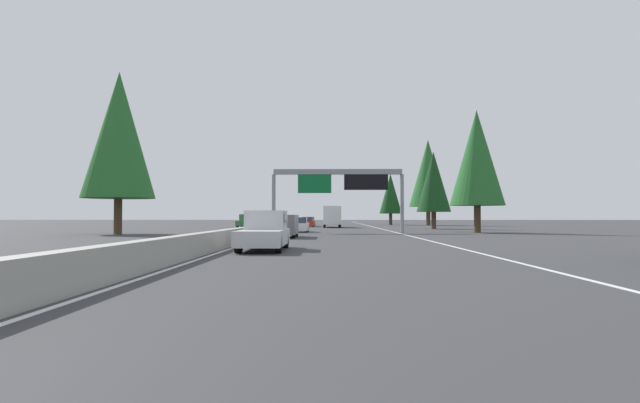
{
  "coord_description": "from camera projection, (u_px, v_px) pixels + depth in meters",
  "views": [
    {
      "loc": [
        -3.42,
        -5.07,
        1.6
      ],
      "look_at": [
        48.9,
        -4.14,
        3.02
      ],
      "focal_mm": 30.13,
      "sensor_mm": 36.0,
      "label": 1
    }
  ],
  "objects": [
    {
      "name": "ground_plane",
      "position": [
        287.0,
        230.0,
        63.43
      ],
      "size": [
        320.0,
        320.0,
        0.0
      ],
      "primitive_type": "plane",
      "color": "#38383A"
    },
    {
      "name": "shoulder_stripe_right",
      "position": [
        377.0,
        228.0,
        73.22
      ],
      "size": [
        160.0,
        0.16,
        0.01
      ],
      "primitive_type": "cube",
      "color": "silver",
      "rests_on": "ground"
    },
    {
      "name": "conifer_left_near",
      "position": [
        119.0,
        135.0,
        47.46
      ],
      "size": [
        6.36,
        6.36,
        14.44
      ],
      "color": "#4C3823",
      "rests_on": "ground"
    },
    {
      "name": "box_truck_far_center",
      "position": [
        332.0,
        216.0,
        75.58
      ],
      "size": [
        8.5,
        2.4,
        2.95
      ],
      "color": "white",
      "rests_on": "ground"
    },
    {
      "name": "shoulder_stripe_median",
      "position": [
        294.0,
        228.0,
        73.42
      ],
      "size": [
        160.0,
        0.16,
        0.01
      ],
      "primitive_type": "cube",
      "color": "silver",
      "rests_on": "ground"
    },
    {
      "name": "sedan_near_right",
      "position": [
        310.0,
        222.0,
        86.42
      ],
      "size": [
        4.4,
        1.8,
        1.47
      ],
      "color": "#AD931E",
      "rests_on": "ground"
    },
    {
      "name": "conifer_right_mid",
      "position": [
        434.0,
        182.0,
        66.96
      ],
      "size": [
        4.25,
        4.25,
        9.67
      ],
      "color": "#4C3823",
      "rests_on": "ground"
    },
    {
      "name": "median_barrier",
      "position": [
        295.0,
        223.0,
        83.44
      ],
      "size": [
        180.0,
        0.56,
        0.9
      ],
      "primitive_type": "cube",
      "color": "#9E9B93",
      "rests_on": "ground"
    },
    {
      "name": "minivan_distant_a",
      "position": [
        284.0,
        225.0,
        40.12
      ],
      "size": [
        5.0,
        1.95,
        1.69
      ],
      "color": "slate",
      "rests_on": "ground"
    },
    {
      "name": "conifer_right_near",
      "position": [
        477.0,
        158.0,
        51.97
      ],
      "size": [
        5.25,
        5.25,
        11.93
      ],
      "color": "#4C3823",
      "rests_on": "ground"
    },
    {
      "name": "oncoming_near",
      "position": [
        246.0,
        221.0,
        74.95
      ],
      "size": [
        5.6,
        2.0,
        1.86
      ],
      "rotation": [
        0.0,
        0.0,
        3.14
      ],
      "color": "#2D6B38",
      "rests_on": "ground"
    },
    {
      "name": "conifer_right_far",
      "position": [
        428.0,
        173.0,
        91.59
      ],
      "size": [
        6.46,
        6.46,
        14.69
      ],
      "color": "#4C3823",
      "rests_on": "ground"
    },
    {
      "name": "sign_gantry_overhead",
      "position": [
        340.0,
        182.0,
        51.43
      ],
      "size": [
        0.5,
        12.68,
        6.1
      ],
      "color": "gray",
      "rests_on": "ground"
    },
    {
      "name": "conifer_right_distant",
      "position": [
        391.0,
        194.0,
        98.23
      ],
      "size": [
        4.12,
        4.12,
        9.36
      ],
      "color": "#4C3823",
      "rests_on": "ground"
    },
    {
      "name": "sedan_distant_b",
      "position": [
        308.0,
        222.0,
        79.47
      ],
      "size": [
        4.4,
        1.8,
        1.47
      ],
      "color": "red",
      "rests_on": "ground"
    },
    {
      "name": "pickup_mid_right",
      "position": [
        265.0,
        231.0,
        25.32
      ],
      "size": [
        5.6,
        2.0,
        1.86
      ],
      "color": "silver",
      "rests_on": "ground"
    },
    {
      "name": "sedan_far_left",
      "position": [
        299.0,
        225.0,
        53.66
      ],
      "size": [
        4.4,
        1.8,
        1.47
      ],
      "color": "white",
      "rests_on": "ground"
    }
  ]
}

